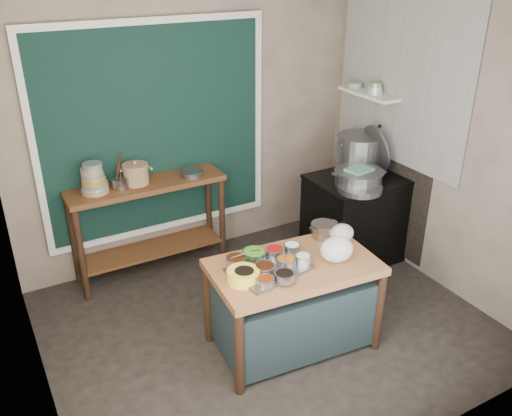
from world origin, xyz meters
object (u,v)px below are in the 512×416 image
stove_block (356,219)px  utensil_cup (120,183)px  back_counter (150,228)px  saucepan (324,230)px  prep_table (292,305)px  ceramic_crock (136,175)px  condiment_tray (269,269)px  yellow_basin (243,276)px  stock_pot (359,153)px  steamer (359,178)px

stove_block → utensil_cup: utensil_cup is taller
back_counter → saucepan: size_ratio=6.77×
prep_table → ceramic_crock: 1.86m
stove_block → saucepan: (-0.86, -0.61, 0.38)m
prep_table → stove_block: stove_block is taller
prep_table → condiment_tray: condiment_tray is taller
saucepan → utensil_cup: (-1.28, 1.33, 0.19)m
condiment_tray → yellow_basin: yellow_basin is taller
prep_table → back_counter: bearing=115.5°
stock_pot → steamer: stock_pot is taller
condiment_tray → yellow_basin: 0.24m
utensil_cup → ceramic_crock: (0.16, 0.03, 0.03)m
prep_table → utensil_cup: (-0.83, 1.57, 0.62)m
yellow_basin → back_counter: bearing=95.6°
utensil_cup → stock_pot: stock_pot is taller
stove_block → condiment_tray: (-1.50, -0.84, 0.34)m
back_counter → stove_block: bearing=-21.0°
back_counter → yellow_basin: (0.16, -1.60, 0.32)m
prep_table → stove_block: 1.55m
prep_table → stock_pot: (1.40, 1.01, 0.69)m
yellow_basin → utensil_cup: utensil_cup is taller
saucepan → ceramic_crock: (-1.12, 1.36, 0.22)m
stock_pot → saucepan: bearing=-141.2°
stock_pot → ceramic_crock: bearing=164.3°
condiment_tray → stock_pot: (1.61, 1.00, 0.30)m
utensil_cup → yellow_basin: bearing=-76.2°
back_counter → utensil_cup: utensil_cup is taller
saucepan → stock_pot: (0.96, 0.77, 0.25)m
condiment_tray → utensil_cup: bearing=112.0°
stove_block → condiment_tray: stove_block is taller
stove_block → condiment_tray: 1.75m
saucepan → ceramic_crock: 1.77m
ceramic_crock → steamer: size_ratio=0.53×
prep_table → stock_pot: 1.86m
saucepan → prep_table: bearing=-154.9°
yellow_basin → steamer: size_ratio=0.50×
prep_table → yellow_basin: (-0.44, -0.02, 0.42)m
prep_table → saucepan: size_ratio=5.83×
steamer → back_counter: bearing=153.5°
prep_table → back_counter: size_ratio=0.86×
condiment_tray → saucepan: 0.69m
condiment_tray → steamer: (1.36, 0.69, 0.19)m
stove_block → saucepan: size_ratio=4.20×
yellow_basin → ceramic_crock: (-0.24, 1.62, 0.24)m
back_counter → steamer: (1.76, -0.88, 0.48)m
condiment_tray → yellow_basin: bearing=-171.3°
back_counter → stove_block: 2.04m
stove_block → utensil_cup: (-2.13, 0.72, 0.57)m
ceramic_crock → steamer: 2.05m
condiment_tray → back_counter: bearing=104.2°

